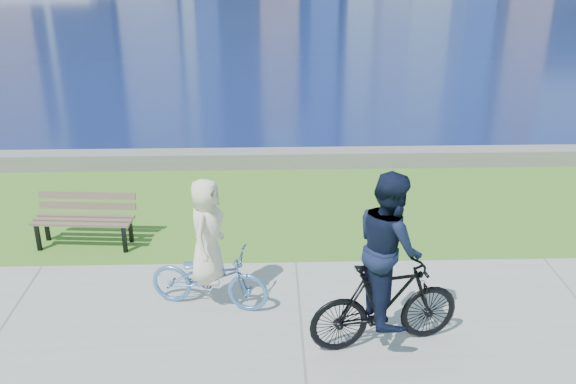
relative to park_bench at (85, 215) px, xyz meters
name	(u,v)px	position (x,y,z in m)	size (l,w,h in m)	color
ground	(301,328)	(3.48, -2.55, -0.52)	(320.00, 320.00, 0.00)	#3A6C1C
concrete_path	(301,327)	(3.48, -2.55, -0.51)	(80.00, 3.50, 0.02)	gray
seawall	(287,158)	(3.48, 3.65, -0.34)	(90.00, 0.50, 0.35)	slate
park_bench	(85,215)	(0.00, 0.00, 0.00)	(1.68, 0.69, 0.85)	black
cyclist_woman	(208,261)	(2.23, -1.99, 0.21)	(0.98, 1.79, 1.91)	#5084C2
cyclist_man	(387,276)	(4.51, -2.96, 0.49)	(0.95, 2.03, 2.35)	black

